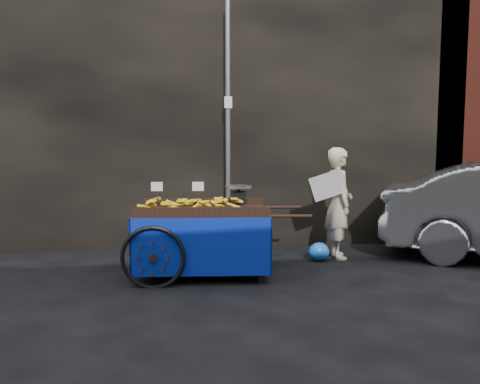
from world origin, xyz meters
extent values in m
plane|color=black|center=(0.00, 0.00, 0.00)|extent=(80.00, 80.00, 0.00)
cube|color=black|center=(-1.00, 2.60, 2.50)|extent=(11.00, 2.00, 5.00)
cylinder|color=slate|center=(0.30, 1.30, 2.00)|extent=(0.08, 0.08, 4.00)
cube|color=white|center=(0.30, 1.25, 2.40)|extent=(0.12, 0.02, 0.18)
cube|color=black|center=(-0.16, 0.00, 0.85)|extent=(1.77, 1.19, 0.06)
cube|color=black|center=(-0.12, 0.50, 0.92)|extent=(1.69, 0.18, 0.11)
cube|color=black|center=(-0.20, -0.50, 0.92)|extent=(1.69, 0.18, 0.11)
cube|color=black|center=(0.54, -0.48, 0.42)|extent=(0.06, 0.06, 0.85)
cube|color=black|center=(0.61, 0.36, 0.42)|extent=(0.06, 0.06, 0.85)
cylinder|color=black|center=(0.91, -0.51, 0.85)|extent=(0.53, 0.08, 0.04)
cylinder|color=black|center=(0.98, 0.33, 0.85)|extent=(0.53, 0.08, 0.04)
torus|color=black|center=(-0.79, -0.52, 0.37)|extent=(0.80, 0.12, 0.79)
torus|color=black|center=(-0.70, 0.62, 0.37)|extent=(0.80, 0.12, 0.79)
cylinder|color=black|center=(-0.74, 0.05, 0.37)|extent=(0.15, 1.19, 0.05)
cube|color=#081397|center=(-0.21, -0.54, 0.49)|extent=(1.73, 0.16, 0.72)
cube|color=#081397|center=(-0.12, 0.54, 0.49)|extent=(1.73, 0.16, 0.72)
cube|color=#081397|center=(-1.02, 0.07, 0.49)|extent=(0.11, 1.10, 0.72)
cube|color=#081397|center=(0.69, -0.07, 0.49)|extent=(0.11, 1.10, 0.72)
cube|color=black|center=(0.32, 0.01, 1.03)|extent=(0.20, 0.16, 0.17)
cylinder|color=silver|center=(0.32, 0.01, 1.18)|extent=(0.39, 0.39, 0.03)
cube|color=white|center=(-0.75, -0.07, 1.20)|extent=(0.15, 0.02, 0.12)
cube|color=white|center=(-0.22, -0.11, 1.20)|extent=(0.15, 0.02, 0.12)
imported|color=beige|center=(1.94, 0.70, 0.85)|extent=(0.46, 0.65, 1.70)
cube|color=silver|center=(1.70, 0.49, 1.14)|extent=(0.59, 0.05, 0.50)
ellipsoid|color=blue|center=(1.59, 0.51, 0.14)|extent=(0.31, 0.25, 0.28)
camera|label=1|loc=(-0.41, -6.16, 1.72)|focal=35.00mm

